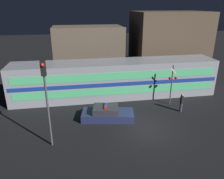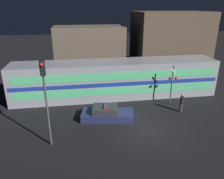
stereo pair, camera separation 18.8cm
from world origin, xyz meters
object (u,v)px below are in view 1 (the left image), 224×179
traffic_light_corner (46,90)px  train (115,79)px  pedestrian (181,102)px  crossing_signal_near (172,82)px  police_car (107,114)px

traffic_light_corner → train: bearing=53.1°
pedestrian → traffic_light_corner: 11.66m
train → crossing_signal_near: (4.70, -2.95, 0.42)m
train → crossing_signal_near: 5.56m
police_car → pedestrian: bearing=12.1°
crossing_signal_near → train: bearing=147.9°
police_car → crossing_signal_near: (6.24, 1.75, 1.80)m
pedestrian → traffic_light_corner: size_ratio=0.29×
train → crossing_signal_near: bearing=-32.1°
police_car → pedestrian: pedestrian is taller
train → police_car: bearing=-108.2°
police_car → traffic_light_corner: 6.25m
train → police_car: train is taller
pedestrian → crossing_signal_near: (-0.33, 1.54, 1.38)m
police_car → pedestrian: 6.59m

